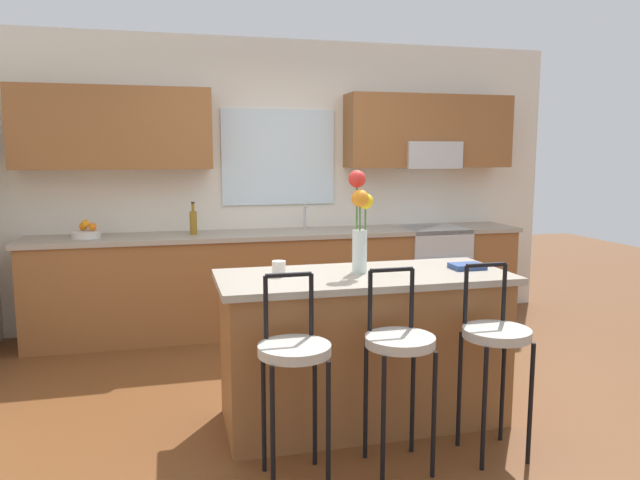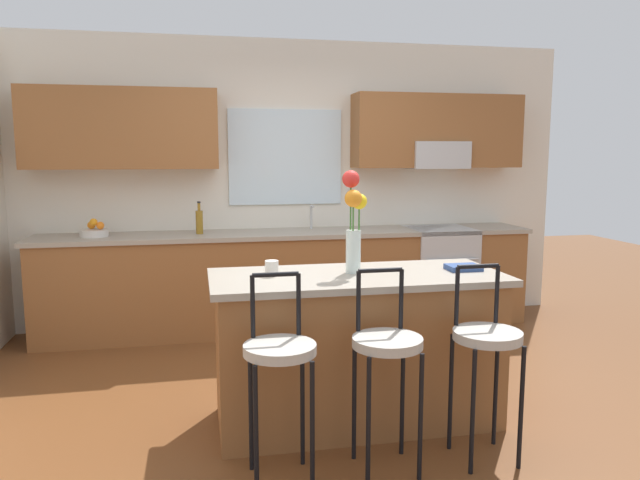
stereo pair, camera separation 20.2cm
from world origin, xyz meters
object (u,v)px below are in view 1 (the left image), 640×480
Objects in this scene: bar_stool_middle at (399,350)px; bottle_olive_oil at (193,222)px; fruit_bowl_oranges at (86,233)px; mug_ceramic at (279,269)px; flower_vase at (360,217)px; oven_range at (431,273)px; cookbook at (467,266)px; kitchen_island at (363,347)px; bar_stool_near at (294,359)px; bar_stool_far at (496,342)px.

bar_stool_middle is 2.81m from bottle_olive_oil.
fruit_bowl_oranges is 0.82× the size of bottle_olive_oil.
bottle_olive_oil reaches higher than mug_ceramic.
oven_range is at bearing 54.96° from flower_vase.
flower_vase is 3.07× the size of cookbook.
cookbook reaches higher than oven_range.
cookbook is at bearing -39.80° from fruit_bowl_oranges.
bottle_olive_oil reaches higher than bar_stool_middle.
cookbook reaches higher than kitchen_island.
bar_stool_middle reaches higher than oven_range.
cookbook is at bearing 24.93° from bar_stool_near.
flower_vase is at bearing -125.04° from oven_range.
bar_stool_near is 11.58× the size of mug_ceramic.
bottle_olive_oil is at bearing 113.92° from kitchen_island.
bar_stool_far is at bearing 0.00° from bar_stool_middle.
bar_stool_middle is at bearing -55.58° from fruit_bowl_oranges.
flower_vase is 6.83× the size of mug_ceramic.
bar_stool_middle is 4.34× the size of fruit_bowl_oranges.
oven_range is 3.23m from fruit_bowl_oranges.
bar_stool_near is 0.55m from bar_stool_middle.
kitchen_island is at bearing -66.08° from bottle_olive_oil.
cookbook is (1.22, 0.57, 0.30)m from bar_stool_near.
bottle_olive_oil is at bearing 127.50° from cookbook.
bottle_olive_oil is at bearing 109.05° from bar_stool_middle.
bottle_olive_oil reaches higher than kitchen_island.
oven_range is 2.36m from bottle_olive_oil.
bar_stool_far is 3.04m from bottle_olive_oil.
bar_stool_middle is 11.58× the size of mug_ceramic.
mug_ceramic reaches higher than kitchen_island.
bar_stool_near is 3.58× the size of bottle_olive_oil.
bar_stool_far is 4.34× the size of fruit_bowl_oranges.
fruit_bowl_oranges is 0.90m from bottle_olive_oil.
kitchen_island is 1.68× the size of bar_stool_middle.
cookbook is (-0.71, -2.04, 0.48)m from oven_range.
mug_ceramic is 0.38× the size of fruit_bowl_oranges.
mug_ceramic is at bearing 86.04° from bar_stool_near.
oven_range is 3.83× the size of fruit_bowl_oranges.
bar_stool_middle is 0.88m from mug_ceramic.
bar_stool_near is 0.72m from mug_ceramic.
fruit_bowl_oranges is at bearing 179.49° from oven_range.
flower_vase is at bearing 91.41° from bar_stool_middle.
bottle_olive_oil is at bearing 179.38° from oven_range.
flower_vase is 2.56× the size of fruit_bowl_oranges.
bar_stool_far reaches higher than cookbook.
kitchen_island is 19.42× the size of mug_ceramic.
oven_range is 2.56m from flower_vase.
bar_stool_near is 1.00× the size of bar_stool_middle.
bar_stool_middle is at bearing -139.82° from cookbook.
mug_ceramic is (-1.89, -1.97, 0.51)m from oven_range.
mug_ceramic reaches higher than cookbook.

